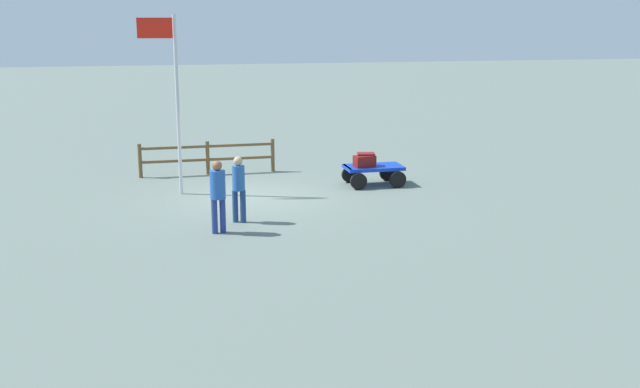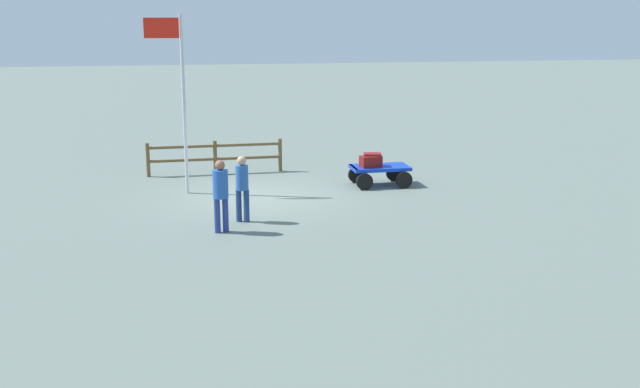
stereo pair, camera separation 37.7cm
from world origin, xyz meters
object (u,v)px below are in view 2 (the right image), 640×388
at_px(luggage_cart, 379,172).
at_px(suitcase_tan, 372,160).
at_px(worker_trailing, 242,185).
at_px(suitcase_grey, 371,161).
at_px(worker_lead, 221,190).
at_px(flagpole, 179,88).

distance_m(luggage_cart, suitcase_tan, 0.42).
bearing_deg(suitcase_tan, worker_trailing, 38.21).
distance_m(suitcase_grey, worker_trailing, 5.22).
xyz_separation_m(suitcase_tan, suitcase_grey, (0.08, 0.11, -0.03)).
bearing_deg(worker_trailing, worker_lead, 55.27).
relative_size(worker_trailing, flagpole, 0.33).
xyz_separation_m(suitcase_grey, worker_trailing, (4.12, 3.19, 0.18)).
relative_size(luggage_cart, worker_lead, 1.00).
height_order(luggage_cart, worker_trailing, worker_trailing).
xyz_separation_m(suitcase_grey, flagpole, (5.50, -0.21, 2.25)).
distance_m(luggage_cart, worker_lead, 6.51).
distance_m(suitcase_tan, suitcase_grey, 0.14).
xyz_separation_m(suitcase_grey, worker_lead, (4.70, 4.03, 0.26)).
bearing_deg(worker_lead, suitcase_grey, -139.39).
distance_m(suitcase_tan, worker_trailing, 5.35).
xyz_separation_m(worker_trailing, flagpole, (1.37, -3.40, 2.08)).
height_order(suitcase_tan, worker_lead, worker_lead).
relative_size(suitcase_tan, worker_trailing, 0.35).
height_order(luggage_cart, suitcase_tan, suitcase_tan).
distance_m(suitcase_grey, worker_lead, 6.20).
distance_m(luggage_cart, suitcase_grey, 0.46).
xyz_separation_m(suitcase_tan, worker_lead, (4.78, 4.15, 0.23)).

